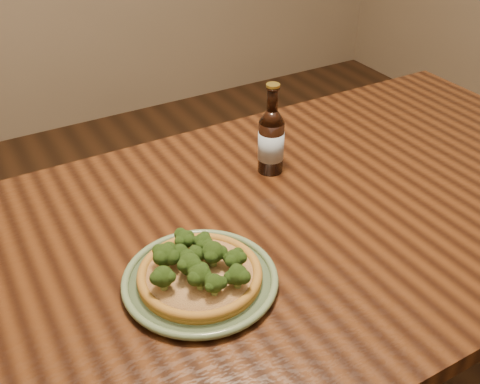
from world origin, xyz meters
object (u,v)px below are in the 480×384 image
table (305,242)px  plate (200,280)px  beer_bottle (271,140)px  pizza (199,271)px

table → plate: bearing=-162.9°
table → beer_bottle: beer_bottle is taller
plate → pizza: (-0.00, 0.00, 0.02)m
table → pizza: size_ratio=7.08×
table → beer_bottle: 0.25m
table → beer_bottle: (0.01, 0.17, 0.18)m
table → pizza: (-0.31, -0.09, 0.12)m
plate → beer_bottle: 0.42m
table → pizza: pizza is taller
table → plate: plate is taller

